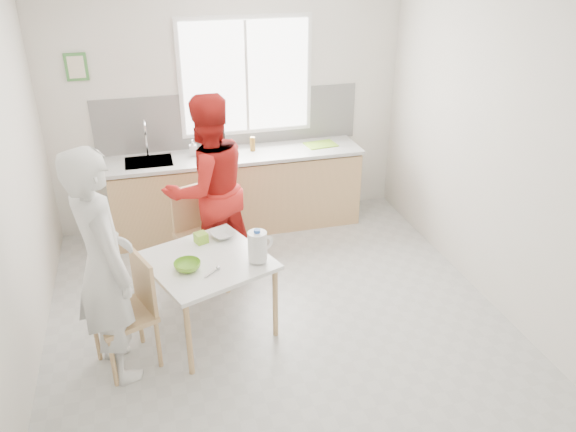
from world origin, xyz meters
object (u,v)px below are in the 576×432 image
(person_red, at_px, (208,189))
(milk_jug, at_px, (258,246))
(wine_bottle_a, at_px, (209,139))
(person_white, at_px, (104,267))
(bowl_green, at_px, (187,266))
(bowl_white, at_px, (223,235))
(wine_bottle_b, at_px, (222,140))
(chair_far, at_px, (199,230))
(dining_table, at_px, (207,267))
(chair_left, at_px, (131,307))

(person_red, xyz_separation_m, milk_jug, (0.25, -1.07, -0.07))
(person_red, xyz_separation_m, wine_bottle_a, (0.16, 1.01, 0.16))
(person_white, relative_size, bowl_green, 8.67)
(bowl_white, distance_m, wine_bottle_b, 1.62)
(chair_far, height_order, bowl_white, chair_far)
(wine_bottle_a, xyz_separation_m, wine_bottle_b, (0.15, -0.03, -0.01))
(dining_table, xyz_separation_m, bowl_white, (0.19, 0.34, 0.10))
(person_white, distance_m, milk_jug, 1.19)
(person_red, height_order, wine_bottle_a, person_red)
(dining_table, xyz_separation_m, person_red, (0.15, 0.93, 0.29))
(chair_left, bearing_deg, wine_bottle_a, 135.64)
(person_white, relative_size, wine_bottle_b, 6.22)
(bowl_white, bearing_deg, wine_bottle_b, 80.36)
(chair_left, xyz_separation_m, milk_jug, (1.04, 0.09, 0.34))
(chair_far, relative_size, person_white, 0.51)
(chair_left, bearing_deg, dining_table, 90.00)
(chair_left, relative_size, wine_bottle_a, 2.90)
(person_red, xyz_separation_m, wine_bottle_b, (0.30, 0.98, 0.15))
(bowl_green, xyz_separation_m, milk_jug, (0.57, -0.03, 0.11))
(dining_table, bearing_deg, chair_far, 87.78)
(wine_bottle_a, height_order, wine_bottle_b, wine_bottle_a)
(wine_bottle_a, bearing_deg, bowl_white, -94.28)
(dining_table, xyz_separation_m, wine_bottle_b, (0.46, 1.90, 0.44))
(chair_far, xyz_separation_m, bowl_green, (-0.20, -1.01, 0.22))
(person_white, xyz_separation_m, person_red, (0.93, 1.22, -0.01))
(chair_far, relative_size, milk_jug, 3.44)
(chair_left, distance_m, bowl_green, 0.53)
(bowl_green, distance_m, bowl_white, 0.58)
(person_white, bearing_deg, wine_bottle_b, -50.10)
(bowl_green, bearing_deg, person_white, -163.69)
(wine_bottle_b, bearing_deg, person_red, -107.24)
(bowl_green, distance_m, wine_bottle_a, 2.13)
(chair_far, xyz_separation_m, bowl_white, (0.16, -0.55, 0.21))
(dining_table, height_order, bowl_white, bowl_white)
(chair_far, xyz_separation_m, milk_jug, (0.37, -1.04, 0.33))
(person_red, distance_m, bowl_white, 0.62)
(bowl_green, relative_size, milk_jug, 0.78)
(chair_far, xyz_separation_m, wine_bottle_a, (0.28, 1.04, 0.56))
(dining_table, relative_size, person_red, 0.64)
(dining_table, distance_m, bowl_green, 0.23)
(bowl_white, relative_size, milk_jug, 0.77)
(chair_left, distance_m, milk_jug, 1.10)
(person_white, bearing_deg, chair_left, -90.00)
(bowl_white, bearing_deg, chair_far, 105.86)
(bowl_white, xyz_separation_m, milk_jug, (0.21, -0.49, 0.12))
(person_red, bearing_deg, person_white, 31.90)
(chair_left, xyz_separation_m, chair_far, (0.67, 1.13, 0.01))
(bowl_green, bearing_deg, wine_bottle_a, 76.83)
(person_red, bearing_deg, wine_bottle_b, -128.10)
(chair_far, bearing_deg, wine_bottle_a, 54.29)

